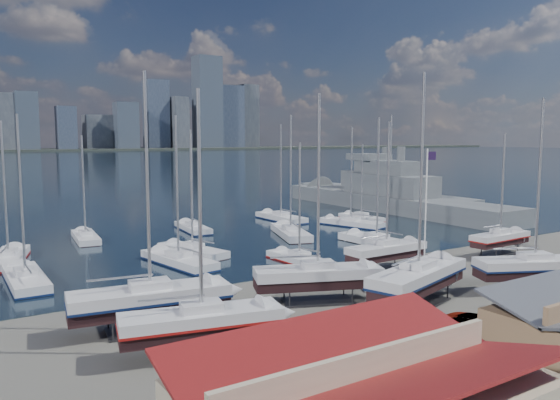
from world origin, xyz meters
TOP-DOWN VIEW (x-y plane):
  - ground at (0.00, -10.00)m, footprint 1400.00×1400.00m
  - water at (0.00, 300.00)m, footprint 1400.00×600.00m
  - sailboat_cradle_0 at (-20.31, -7.37)m, footprint 10.82×4.37m
  - sailboat_cradle_1 at (-19.21, -13.09)m, footprint 9.88×4.64m
  - sailboat_cradle_2 at (-7.28, -8.29)m, footprint 10.13×6.20m
  - sailboat_cradle_3 at (-1.22, -12.96)m, footprint 11.33×6.12m
  - sailboat_cradle_4 at (4.36, -3.60)m, footprint 8.68×2.58m
  - sailboat_cradle_5 at (9.82, -15.43)m, footprint 10.09×6.68m
  - sailboat_cradle_6 at (19.60, -5.16)m, footprint 8.16×2.61m
  - sailboat_moored_0 at (-25.70, 9.57)m, footprint 2.96×10.34m
  - sailboat_moored_1 at (-25.98, 19.50)m, footprint 5.40×10.50m
  - sailboat_moored_2 at (-16.45, 27.82)m, footprint 3.44×9.26m
  - sailboat_moored_3 at (-11.65, 9.31)m, footprint 4.62×10.79m
  - sailboat_moored_4 at (-8.51, 13.08)m, footprint 5.01×9.80m
  - sailboat_moored_5 at (-2.29, 27.37)m, footprint 3.49×9.54m
  - sailboat_moored_6 at (-0.97, 3.40)m, footprint 2.93×8.74m
  - sailboat_moored_7 at (6.76, 16.65)m, footprint 6.49×11.26m
  - sailboat_moored_8 at (13.03, 28.81)m, footprint 3.31×10.51m
  - sailboat_moored_9 at (12.15, 6.23)m, footprint 3.59×10.66m
  - sailboat_moored_10 at (18.73, 18.92)m, footprint 5.57×10.39m
  - sailboat_moored_11 at (23.95, 22.61)m, footprint 2.74×8.37m
  - naval_ship_east at (36.14, 29.18)m, footprint 8.83×51.09m
  - naval_ship_west at (42.30, 39.23)m, footprint 8.26×45.75m
  - car_a at (-7.02, -20.41)m, footprint 2.28×4.01m
  - car_b at (-9.45, -19.06)m, footprint 4.73×2.55m
  - car_c at (-3.19, -20.16)m, footprint 3.15×5.44m
  - car_d at (4.34, -20.75)m, footprint 4.25×5.93m
  - flagpole at (2.48, -10.19)m, footprint 1.05×0.12m

SIDE VIEW (x-z plane):
  - water at x=0.00m, z-range -0.35..0.05m
  - ground at x=0.00m, z-range 0.00..0.00m
  - sailboat_moored_5 at x=-2.29m, z-range -6.67..7.28m
  - sailboat_moored_10 at x=18.73m, z-range -7.18..7.79m
  - sailboat_moored_1 at x=-25.98m, z-range -7.25..7.86m
  - sailboat_moored_0 at x=-25.70m, z-range -7.41..8.02m
  - sailboat_moored_8 at x=13.03m, z-range -7.47..8.09m
  - sailboat_moored_3 at x=-11.65m, z-range -7.50..8.12m
  - sailboat_moored_6 at x=-0.97m, z-range -6.13..6.74m
  - sailboat_moored_11 at x=23.95m, z-range -5.87..6.49m
  - sailboat_moored_4 at x=-8.51m, z-range -6.80..7.44m
  - sailboat_moored_9 at x=12.15m, z-range -7.60..8.25m
  - sailboat_moored_2 at x=-16.45m, z-range -6.51..7.16m
  - sailboat_moored_7 at x=6.76m, z-range -7.88..8.53m
  - car_a at x=-7.02m, z-range 0.00..1.29m
  - car_c at x=-3.19m, z-range 0.00..1.43m
  - car_b at x=-9.45m, z-range 0.00..1.48m
  - car_d at x=4.34m, z-range 0.00..1.59m
  - naval_ship_west at x=42.30m, z-range -7.39..10.72m
  - naval_ship_east at x=36.14m, z-range -7.62..10.96m
  - sailboat_cradle_6 at x=19.60m, z-range -4.70..8.56m
  - sailboat_cradle_4 at x=4.36m, z-range -5.14..9.11m
  - sailboat_cradle_1 at x=-19.21m, z-range -5.68..9.77m
  - sailboat_cradle_5 at x=9.82m, z-range -5.90..10.03m
  - sailboat_cradle_2 at x=-7.28m, z-range -5.93..10.09m
  - sailboat_cradle_0 at x=-20.31m, z-range -6.34..10.57m
  - sailboat_cradle_3 at x=-1.22m, z-range -6.61..10.91m
  - flagpole at x=2.48m, z-range 0.89..12.73m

